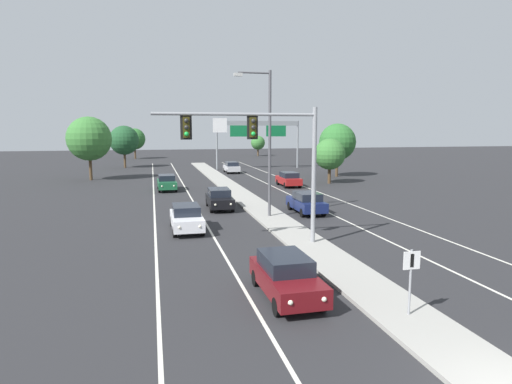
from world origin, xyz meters
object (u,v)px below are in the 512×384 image
Objects in this scene: car_oncoming_darkred at (286,276)px; car_oncoming_green at (167,182)px; street_lamp_median at (267,135)px; tree_far_left_a at (124,140)px; car_oncoming_black at (219,199)px; tree_far_right_a at (337,142)px; median_sign_post at (411,273)px; tree_far_left_c at (89,139)px; car_receding_silver at (232,167)px; car_receding_red at (289,179)px; highway_sign_gantry at (258,129)px; car_receding_navy at (306,202)px; tree_far_left_b at (135,139)px; car_oncoming_white at (186,218)px; overhead_signal_mast at (264,146)px; tree_far_right_c at (258,143)px; tree_far_right_b at (330,154)px.

car_oncoming_darkred and car_oncoming_green have the same top height.
street_lamp_median is 1.48× the size of tree_far_left_a.
tree_far_right_a is at bearing 47.26° from car_oncoming_black.
median_sign_post is 47.58m from tree_far_left_c.
car_receding_silver is 0.58× the size of tree_far_left_c.
car_receding_red is 0.34× the size of highway_sign_gantry.
tree_far_left_b reaches higher than car_receding_navy.
car_receding_navy is (9.14, 3.79, 0.00)m from car_oncoming_white.
tree_far_right_a reaches higher than tree_far_left_a.
car_oncoming_black is at bearing 89.00° from car_oncoming_darkred.
overhead_signal_mast is 1.88× the size of car_oncoming_darkred.
street_lamp_median reaches higher than car_receding_silver.
overhead_signal_mast is at bearing -69.76° from tree_far_left_c.
median_sign_post is at bearing -67.15° from car_oncoming_white.
car_oncoming_black and car_receding_silver have the same top height.
overhead_signal_mast is at bearing -83.07° from tree_far_left_b.
car_oncoming_white is 1.00× the size of car_receding_silver.
tree_far_right_c is 0.67× the size of tree_far_right_a.
car_receding_red is at bearing 77.49° from car_receding_navy.
car_receding_red is 0.87× the size of tree_far_right_b.
street_lamp_median is 21.55m from tree_far_right_b.
car_oncoming_green is at bearing 96.21° from car_oncoming_darkred.
car_oncoming_green is 18.64m from tree_far_right_b.
highway_sign_gantry is (10.64, 45.70, 0.78)m from overhead_signal_mast.
tree_far_left_b is (-11.14, 66.60, -1.65)m from street_lamp_median.
tree_far_left_c is (-21.79, 11.39, 4.22)m from car_receding_red.
street_lamp_median reaches higher than highway_sign_gantry.
tree_far_left_b is at bearing 94.42° from car_oncoming_white.
car_receding_silver is (9.08, 35.23, 0.00)m from car_oncoming_white.
car_receding_navy is at bearing 67.83° from car_oncoming_darkred.
overhead_signal_mast is 1.22× the size of tree_far_right_a.
car_receding_red is at bearing -56.84° from tree_far_left_a.
tree_far_right_a is at bearing 60.34° from tree_far_right_b.
overhead_signal_mast is 7.92m from street_lamp_median.
tree_far_right_b is (8.76, -14.83, 2.54)m from car_receding_silver.
car_oncoming_green is 1.00× the size of car_receding_navy.
car_oncoming_black is (0.33, 18.87, 0.00)m from car_oncoming_darkred.
overhead_signal_mast reaches higher than car_oncoming_black.
overhead_signal_mast is 29.08m from tree_far_right_b.
car_oncoming_green is at bearing 101.38° from median_sign_post.
tree_far_right_c is (4.20, 52.83, -0.31)m from tree_far_right_b.
car_oncoming_black is (-2.68, 4.32, -4.97)m from street_lamp_median.
car_oncoming_darkred is at bearing -83.79° from car_oncoming_green.
car_oncoming_black is 26.67m from tree_far_left_c.
car_oncoming_green is (-6.72, 33.37, -0.77)m from median_sign_post.
highway_sign_gantry reaches higher than car_oncoming_green.
tree_far_right_a is at bearing 61.76° from car_receding_navy.
tree_far_right_b is 0.76× the size of tree_far_left_a.
car_receding_red is (12.49, 18.87, 0.00)m from car_oncoming_white.
highway_sign_gantry is at bearing 70.67° from car_oncoming_white.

